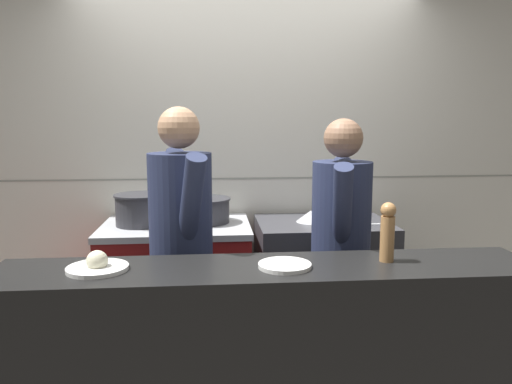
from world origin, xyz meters
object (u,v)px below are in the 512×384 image
sauce_pot (205,209)px  plated_dish_main (97,265)px  oven_range (178,288)px  pepper_mill (388,231)px  chef_sous (341,247)px  mixing_bowl_steel (311,216)px  chefs_knife (349,224)px  chef_head_cook (181,245)px  stock_pot (140,209)px  plated_dish_appetiser (285,265)px

sauce_pot → plated_dish_main: size_ratio=1.37×
oven_range → plated_dish_main: 1.34m
pepper_mill → chef_sous: bearing=98.8°
oven_range → mixing_bowl_steel: (0.92, 0.00, 0.48)m
plated_dish_main → chef_sous: 1.31m
chefs_knife → chef_head_cook: bearing=-152.8°
stock_pot → pepper_mill: bearing=-43.2°
chef_head_cook → sauce_pot: bearing=62.6°
chefs_knife → plated_dish_main: size_ratio=1.58×
oven_range → chefs_knife: 1.24m
chefs_knife → pepper_mill: 1.08m
sauce_pot → chef_sous: bearing=-43.8°
sauce_pot → chef_head_cook: bearing=-99.2°
oven_range → stock_pot: bearing=-179.5°
sauce_pot → pepper_mill: size_ratio=1.31×
mixing_bowl_steel → chef_head_cook: bearing=-140.9°
sauce_pot → stock_pot: bearing=-173.8°
oven_range → plated_dish_appetiser: size_ratio=4.24×
plated_dish_appetiser → chef_head_cook: (-0.48, 0.55, -0.04)m
stock_pot → chef_head_cook: chef_head_cook is taller
sauce_pot → chef_sous: 1.05m
stock_pot → plated_dish_main: 1.20m
pepper_mill → chef_sous: size_ratio=0.17×
stock_pot → mixing_bowl_steel: bearing=0.3°
chef_head_cook → plated_dish_main: bearing=-140.0°
stock_pot → chef_sous: (1.18, -0.68, -0.11)m
chefs_knife → chef_sous: (-0.21, -0.55, -0.01)m
oven_range → plated_dish_appetiser: 1.44m
sauce_pot → chef_sous: (0.75, -0.72, -0.09)m
mixing_bowl_steel → stock_pot: bearing=-179.7°
oven_range → stock_pot: stock_pot is taller
mixing_bowl_steel → plated_dish_appetiser: 1.29m
chef_head_cook → stock_pot: bearing=96.2°
pepper_mill → stock_pot: bearing=136.8°
plated_dish_appetiser → stock_pot: bearing=122.5°
plated_dish_appetiser → pepper_mill: size_ratio=0.86×
chefs_knife → plated_dish_main: (-1.40, -1.08, 0.08)m
oven_range → chef_head_cook: bearing=-83.8°
chefs_knife → plated_dish_appetiser: bearing=-118.6°
pepper_mill → mixing_bowl_steel: bearing=95.1°
pepper_mill → chef_head_cook: chef_head_cook is taller
mixing_bowl_steel → pepper_mill: pepper_mill is taller
plated_dish_main → plated_dish_appetiser: size_ratio=1.12×
oven_range → chef_head_cook: (0.07, -0.68, 0.47)m
plated_dish_main → chef_head_cook: bearing=58.1°
stock_pot → mixing_bowl_steel: stock_pot is taller
sauce_pot → chef_sous: chef_sous is taller
chefs_knife → sauce_pot: bearing=170.0°
oven_range → chef_head_cook: chef_head_cook is taller
plated_dish_main → chef_head_cook: 0.62m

